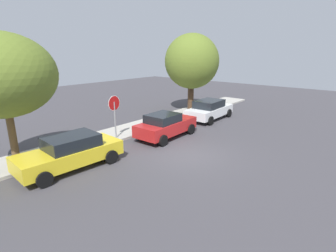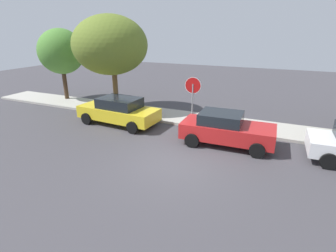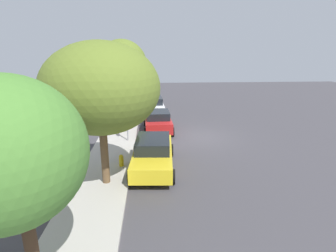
% 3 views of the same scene
% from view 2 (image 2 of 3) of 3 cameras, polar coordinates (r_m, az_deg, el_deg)
% --- Properties ---
extents(ground_plane, '(60.00, 60.00, 0.00)m').
position_cam_2_polar(ground_plane, '(10.44, 1.45, -8.02)').
color(ground_plane, '#423F44').
extents(sidewalk_curb, '(32.00, 2.35, 0.14)m').
position_cam_2_polar(sidewalk_curb, '(14.98, 9.16, 0.98)').
color(sidewalk_curb, '#B2ADA3').
rests_on(sidewalk_curb, ground_plane).
extents(stop_sign, '(0.87, 0.10, 2.63)m').
position_cam_2_polar(stop_sign, '(14.06, 5.41, 7.36)').
color(stop_sign, gray).
rests_on(stop_sign, ground_plane).
extents(parked_car_red, '(4.12, 2.05, 1.49)m').
position_cam_2_polar(parked_car_red, '(12.05, 12.50, -0.60)').
color(parked_car_red, red).
rests_on(parked_car_red, ground_plane).
extents(parked_car_yellow, '(4.59, 2.21, 1.49)m').
position_cam_2_polar(parked_car_yellow, '(14.67, -10.67, 3.30)').
color(parked_car_yellow, yellow).
rests_on(parked_car_yellow, ground_plane).
extents(street_tree_near_corner, '(4.44, 4.44, 5.83)m').
position_cam_2_polar(street_tree_near_corner, '(16.58, -12.46, 16.79)').
color(street_tree_near_corner, brown).
rests_on(street_tree_near_corner, ground_plane).
extents(street_tree_mid_block, '(3.16, 3.16, 5.07)m').
position_cam_2_polar(street_tree_mid_block, '(20.62, -22.22, 14.75)').
color(street_tree_mid_block, '#422D1E').
rests_on(street_tree_mid_block, ground_plane).
extents(fire_hydrant, '(0.30, 0.22, 0.72)m').
position_cam_2_polar(fire_hydrant, '(15.98, -7.44, 3.38)').
color(fire_hydrant, gold).
rests_on(fire_hydrant, ground_plane).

